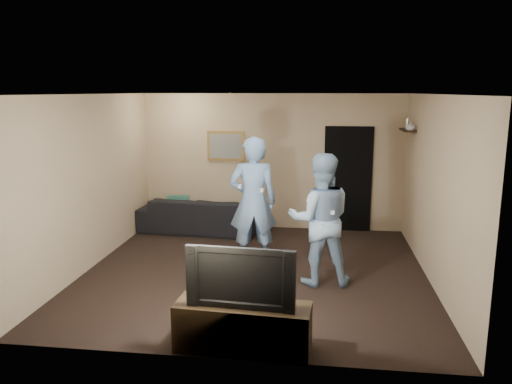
# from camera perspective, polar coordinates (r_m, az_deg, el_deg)

# --- Properties ---
(ground) EXTENTS (5.00, 5.00, 0.00)m
(ground) POSITION_cam_1_polar(r_m,az_deg,el_deg) (7.54, -0.09, -9.06)
(ground) COLOR black
(ground) RESTS_ON ground
(ceiling) EXTENTS (5.00, 5.00, 0.04)m
(ceiling) POSITION_cam_1_polar(r_m,az_deg,el_deg) (7.06, -0.09, 11.12)
(ceiling) COLOR silver
(ceiling) RESTS_ON wall_back
(wall_back) EXTENTS (5.00, 0.04, 2.60)m
(wall_back) POSITION_cam_1_polar(r_m,az_deg,el_deg) (9.64, 1.84, 3.46)
(wall_back) COLOR tan
(wall_back) RESTS_ON ground
(wall_front) EXTENTS (5.00, 0.04, 2.60)m
(wall_front) POSITION_cam_1_polar(r_m,az_deg,el_deg) (4.79, -3.99, -4.88)
(wall_front) COLOR tan
(wall_front) RESTS_ON ground
(wall_left) EXTENTS (0.04, 5.00, 2.60)m
(wall_left) POSITION_cam_1_polar(r_m,az_deg,el_deg) (7.90, -18.37, 1.09)
(wall_left) COLOR tan
(wall_left) RESTS_ON ground
(wall_right) EXTENTS (0.04, 5.00, 2.60)m
(wall_right) POSITION_cam_1_polar(r_m,az_deg,el_deg) (7.30, 19.75, 0.18)
(wall_right) COLOR tan
(wall_right) RESTS_ON ground
(sofa) EXTENTS (2.30, 1.04, 0.65)m
(sofa) POSITION_cam_1_polar(r_m,az_deg,el_deg) (9.58, -6.49, -2.59)
(sofa) COLOR black
(sofa) RESTS_ON ground
(throw_pillow) EXTENTS (0.43, 0.18, 0.41)m
(throw_pillow) POSITION_cam_1_polar(r_m,az_deg,el_deg) (9.65, -8.86, -1.62)
(throw_pillow) COLOR #1C5549
(throw_pillow) RESTS_ON sofa
(painting_frame) EXTENTS (0.72, 0.05, 0.57)m
(painting_frame) POSITION_cam_1_polar(r_m,az_deg,el_deg) (9.70, -3.48, 5.28)
(painting_frame) COLOR olive
(painting_frame) RESTS_ON wall_back
(painting_canvas) EXTENTS (0.62, 0.01, 0.47)m
(painting_canvas) POSITION_cam_1_polar(r_m,az_deg,el_deg) (9.68, -3.51, 5.26)
(painting_canvas) COLOR slate
(painting_canvas) RESTS_ON painting_frame
(doorway) EXTENTS (0.90, 0.06, 2.00)m
(doorway) POSITION_cam_1_polar(r_m,az_deg,el_deg) (9.63, 10.43, 1.45)
(doorway) COLOR black
(doorway) RESTS_ON ground
(light_switch) EXTENTS (0.08, 0.02, 0.12)m
(light_switch) POSITION_cam_1_polar(r_m,az_deg,el_deg) (9.57, 6.90, 3.32)
(light_switch) COLOR silver
(light_switch) RESTS_ON wall_back
(wall_shelf) EXTENTS (0.20, 0.60, 0.03)m
(wall_shelf) POSITION_cam_1_polar(r_m,az_deg,el_deg) (8.95, 16.95, 6.79)
(wall_shelf) COLOR black
(wall_shelf) RESTS_ON wall_right
(shelf_vase) EXTENTS (0.16, 0.16, 0.15)m
(shelf_vase) POSITION_cam_1_polar(r_m,az_deg,el_deg) (8.70, 17.24, 7.25)
(shelf_vase) COLOR silver
(shelf_vase) RESTS_ON wall_shelf
(shelf_figurine) EXTENTS (0.06, 0.06, 0.18)m
(shelf_figurine) POSITION_cam_1_polar(r_m,az_deg,el_deg) (8.99, 16.93, 7.49)
(shelf_figurine) COLOR silver
(shelf_figurine) RESTS_ON wall_shelf
(tv_console) EXTENTS (1.43, 0.54, 0.50)m
(tv_console) POSITION_cam_1_polar(r_m,az_deg,el_deg) (5.35, -1.52, -15.15)
(tv_console) COLOR black
(tv_console) RESTS_ON ground
(television) EXTENTS (1.12, 0.22, 0.64)m
(television) POSITION_cam_1_polar(r_m,az_deg,el_deg) (5.12, -1.55, -9.44)
(television) COLOR black
(television) RESTS_ON tv_console
(wii_player_left) EXTENTS (0.80, 0.60, 1.99)m
(wii_player_left) POSITION_cam_1_polar(r_m,az_deg,el_deg) (7.57, -0.34, -1.12)
(wii_player_left) COLOR #79A1D3
(wii_player_left) RESTS_ON ground
(wii_player_right) EXTENTS (0.96, 0.79, 1.83)m
(wii_player_right) POSITION_cam_1_polar(r_m,az_deg,el_deg) (6.90, 7.34, -3.14)
(wii_player_right) COLOR #91B2D2
(wii_player_right) RESTS_ON ground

